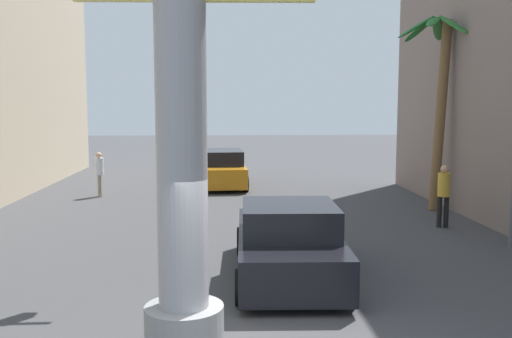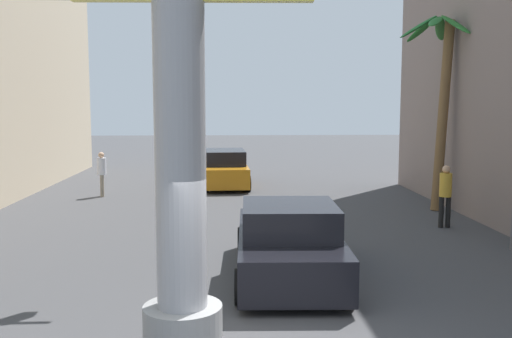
{
  "view_description": "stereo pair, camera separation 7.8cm",
  "coord_description": "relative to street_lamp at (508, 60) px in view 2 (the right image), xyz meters",
  "views": [
    {
      "loc": [
        -0.6,
        -7.26,
        3.52
      ],
      "look_at": [
        0.0,
        3.29,
        2.31
      ],
      "focal_mm": 40.0,
      "sensor_mm": 36.0,
      "label": 1
    },
    {
      "loc": [
        -0.52,
        -7.26,
        3.52
      ],
      "look_at": [
        0.0,
        3.29,
        2.31
      ],
      "focal_mm": 40.0,
      "sensor_mm": 36.0,
      "label": 2
    }
  ],
  "objects": [
    {
      "name": "car_far",
      "position": [
        -6.68,
        11.09,
        -3.79
      ],
      "size": [
        2.08,
        4.71,
        1.56
      ],
      "color": "black",
      "rests_on": "ground"
    },
    {
      "name": "pedestrian_mid_right",
      "position": [
        -0.39,
        2.53,
        -3.48
      ],
      "size": [
        0.34,
        0.34,
        1.79
      ],
      "color": "black",
      "rests_on": "ground"
    },
    {
      "name": "ground_plane",
      "position": [
        -6.03,
        4.08,
        -4.53
      ],
      "size": [
        93.47,
        93.47,
        0.0
      ],
      "primitive_type": "plane",
      "color": "#424244"
    },
    {
      "name": "pedestrian_far_left",
      "position": [
        -11.36,
        8.56,
        -3.53
      ],
      "size": [
        0.4,
        0.4,
        1.7
      ],
      "color": "gray",
      "rests_on": "ground"
    },
    {
      "name": "street_lamp",
      "position": [
        0.0,
        0.0,
        0.0
      ],
      "size": [
        2.41,
        0.28,
        7.54
      ],
      "color": "#59595E",
      "rests_on": "ground"
    },
    {
      "name": "car_lead",
      "position": [
        -5.34,
        -1.89,
        -3.82
      ],
      "size": [
        2.25,
        4.88,
        1.56
      ],
      "color": "black",
      "rests_on": "ground"
    },
    {
      "name": "traffic_light_mast",
      "position": [
        -10.69,
        -1.48,
        -0.46
      ],
      "size": [
        5.45,
        0.32,
        5.71
      ],
      "color": "#333333",
      "rests_on": "ground"
    },
    {
      "name": "palm_tree_mid_right",
      "position": [
        0.44,
        5.35,
        -0.37
      ],
      "size": [
        2.68,
        2.6,
        6.43
      ],
      "color": "brown",
      "rests_on": "ground"
    }
  ]
}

